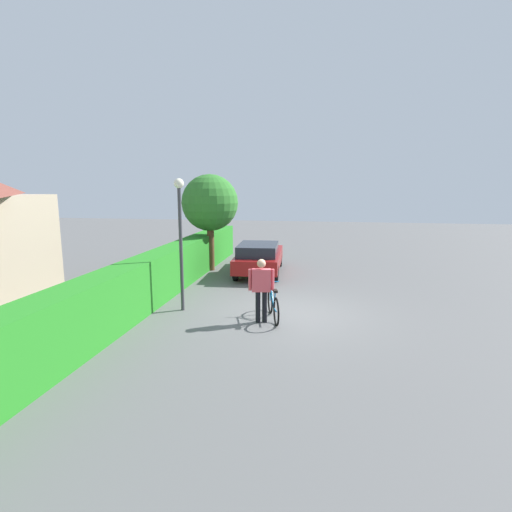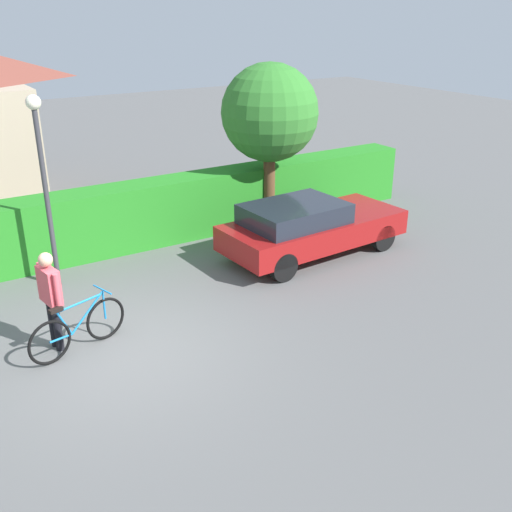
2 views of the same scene
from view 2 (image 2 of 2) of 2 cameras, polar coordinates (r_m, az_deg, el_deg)
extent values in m
plane|color=#595959|center=(10.26, -12.53, -8.89)|extent=(60.00, 60.00, 0.00)
cube|color=#247E21|center=(13.77, -19.11, 2.24)|extent=(19.55, 0.90, 1.50)
cube|color=maroon|center=(13.64, 5.54, 2.53)|extent=(4.40, 1.98, 0.55)
cube|color=#1E232D|center=(13.13, 3.71, 4.05)|extent=(2.25, 1.65, 0.44)
cylinder|color=black|center=(15.21, 7.80, 3.47)|extent=(0.64, 0.22, 0.63)
cylinder|color=black|center=(14.19, 12.05, 1.73)|extent=(0.64, 0.22, 0.63)
cylinder|color=black|center=(13.49, -1.40, 1.13)|extent=(0.64, 0.22, 0.63)
cylinder|color=black|center=(12.32, 2.66, -1.06)|extent=(0.64, 0.22, 0.63)
torus|color=black|center=(10.53, -14.17, -5.81)|extent=(0.74, 0.26, 0.75)
torus|color=black|center=(10.07, -19.10, -7.82)|extent=(0.74, 0.26, 0.75)
cylinder|color=#1972B2|center=(10.26, -15.80, -5.20)|extent=(0.66, 0.22, 0.57)
cylinder|color=#1972B2|center=(10.08, -17.85, -6.12)|extent=(0.25, 0.11, 0.51)
cylinder|color=#1972B2|center=(10.10, -16.56, -4.35)|extent=(0.80, 0.26, 0.05)
cylinder|color=#1972B2|center=(10.16, -18.12, -7.48)|extent=(0.40, 0.15, 0.05)
cylinder|color=#1972B2|center=(10.41, -14.31, -4.56)|extent=(0.04, 0.04, 0.52)
cube|color=black|center=(9.91, -18.58, -4.91)|extent=(0.24, 0.16, 0.06)
cylinder|color=#1972B2|center=(10.28, -14.47, -3.12)|extent=(0.17, 0.49, 0.03)
cylinder|color=black|center=(10.52, -18.84, -6.10)|extent=(0.13, 0.13, 0.85)
cylinder|color=black|center=(10.38, -18.43, -6.47)|extent=(0.13, 0.13, 0.85)
cube|color=#DB4C56|center=(10.13, -19.15, -2.68)|extent=(0.28, 0.52, 0.60)
sphere|color=tan|center=(9.96, -19.48, -0.33)|extent=(0.23, 0.23, 0.23)
cylinder|color=#DB4C56|center=(10.38, -19.82, -2.06)|extent=(0.09, 0.09, 0.57)
cylinder|color=#DB4C56|center=(9.87, -18.46, -3.17)|extent=(0.09, 0.09, 0.57)
cylinder|color=#38383D|center=(12.29, -19.30, 4.87)|extent=(0.10, 0.10, 3.56)
sphere|color=#F2EDCC|center=(11.88, -20.51, 13.60)|extent=(0.28, 0.28, 0.28)
cylinder|color=brown|center=(15.26, 1.27, 6.82)|extent=(0.30, 0.30, 2.19)
sphere|color=#2F7429|center=(14.86, 1.33, 13.53)|extent=(2.38, 2.38, 2.38)
camera|label=1|loc=(11.41, -77.93, -4.09)|focal=28.22mm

